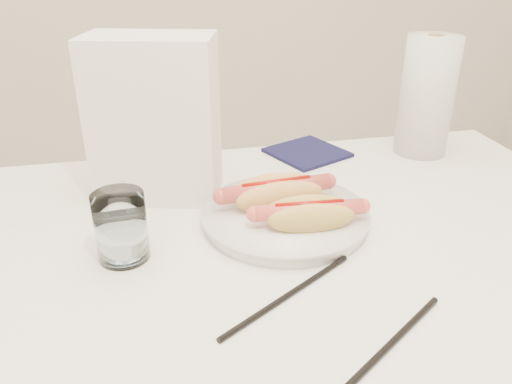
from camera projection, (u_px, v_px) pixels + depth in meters
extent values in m
cube|color=white|center=(259.00, 265.00, 0.72)|extent=(1.20, 0.80, 0.04)
cylinder|color=silver|center=(437.00, 287.00, 1.29)|extent=(0.04, 0.04, 0.71)
cylinder|color=white|center=(285.00, 218.00, 0.79)|extent=(0.26, 0.26, 0.02)
ellipsoid|color=#F1B460|center=(280.00, 197.00, 0.78)|extent=(0.14, 0.05, 0.05)
ellipsoid|color=#F1B460|center=(273.00, 188.00, 0.80)|extent=(0.14, 0.05, 0.05)
ellipsoid|color=#F1B460|center=(276.00, 198.00, 0.79)|extent=(0.13, 0.07, 0.03)
cylinder|color=#CC4D48|center=(276.00, 189.00, 0.79)|extent=(0.18, 0.04, 0.03)
cylinder|color=#990A05|center=(276.00, 182.00, 0.78)|extent=(0.11, 0.02, 0.01)
ellipsoid|color=#DDB656|center=(312.00, 218.00, 0.72)|extent=(0.13, 0.04, 0.04)
ellipsoid|color=#DDB656|center=(307.00, 209.00, 0.75)|extent=(0.13, 0.04, 0.04)
ellipsoid|color=#DDB656|center=(309.00, 219.00, 0.74)|extent=(0.12, 0.06, 0.02)
cylinder|color=#EE5A54|center=(309.00, 210.00, 0.73)|extent=(0.16, 0.03, 0.02)
cylinder|color=#990A05|center=(310.00, 204.00, 0.73)|extent=(0.10, 0.01, 0.01)
cylinder|color=white|center=(121.00, 227.00, 0.69)|extent=(0.07, 0.07, 0.10)
cylinder|color=black|center=(289.00, 295.00, 0.63)|extent=(0.20, 0.13, 0.01)
cylinder|color=black|center=(382.00, 352.00, 0.54)|extent=(0.20, 0.14, 0.01)
cube|color=white|center=(155.00, 120.00, 0.83)|extent=(0.22, 0.16, 0.27)
cube|color=#111135|center=(307.00, 153.00, 1.04)|extent=(0.18, 0.18, 0.01)
cylinder|color=silver|center=(427.00, 96.00, 1.01)|extent=(0.14, 0.14, 0.23)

